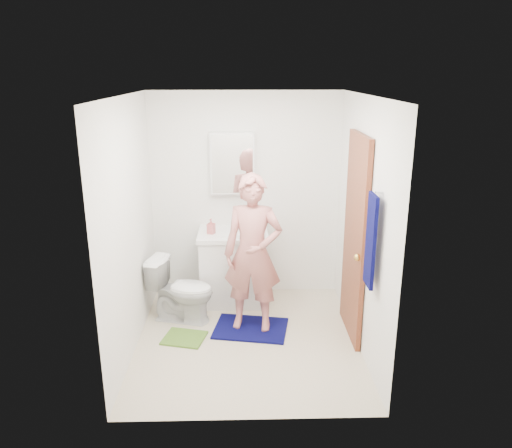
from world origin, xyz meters
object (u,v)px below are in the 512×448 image
Objects in this scene: toilet at (182,290)px; man at (253,254)px; towel at (371,241)px; toothbrush_cup at (248,224)px; vanity_cabinet at (234,269)px; soap_dispenser at (211,226)px; medicine_cabinet at (232,163)px.

toilet is 0.43× the size of man.
towel reaches higher than toothbrush_cup.
vanity_cabinet is 0.59m from soap_dispenser.
toothbrush_cup is (0.17, 0.13, 0.50)m from vanity_cabinet.
towel is 0.49× the size of man.
medicine_cabinet is at bearing 124.61° from towel.
soap_dispenser reaches higher than toothbrush_cup.
vanity_cabinet is at bearing 117.43° from man.
man reaches higher than toilet.
soap_dispenser reaches higher than toilet.
soap_dispenser is at bearing -170.01° from vanity_cabinet.
medicine_cabinet reaches higher than vanity_cabinet.
soap_dispenser is 0.11× the size of man.
medicine_cabinet reaches higher than soap_dispenser.
man is at bearing -72.31° from vanity_cabinet.
towel is 2.05m from soap_dispenser.
soap_dispenser is 0.78m from man.
toothbrush_cup is (0.17, -0.10, -0.70)m from medicine_cabinet.
vanity_cabinet is at bearing -36.15° from toilet.
soap_dispenser is at bearing -22.41° from toilet.
medicine_cabinet reaches higher than toilet.
vanity_cabinet is 1.14× the size of toilet.
toilet is at bearing -141.34° from toothbrush_cup.
soap_dispenser is at bearing -157.78° from toothbrush_cup.
towel is 1.93m from toothbrush_cup.
soap_dispenser is (-1.42, 1.44, -0.31)m from towel.
toothbrush_cup is at bearing -36.89° from toilet.
toilet is (-0.55, -0.45, -0.05)m from vanity_cabinet.
toilet is 0.93m from man.
soap_dispenser is (-0.24, -0.04, 0.54)m from vanity_cabinet.
medicine_cabinet is at bearing -24.67° from toilet.
medicine_cabinet reaches higher than toothbrush_cup.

